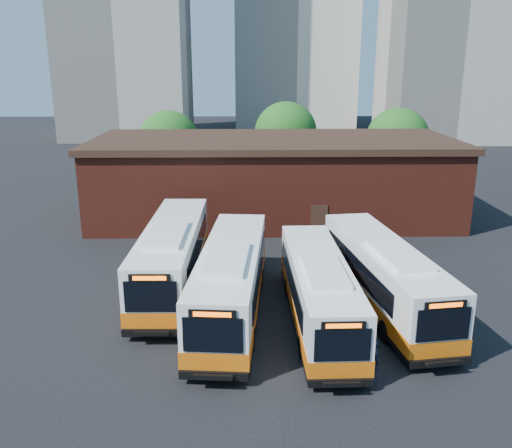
{
  "coord_description": "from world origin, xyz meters",
  "views": [
    {
      "loc": [
        -2.26,
        -23.15,
        12.0
      ],
      "look_at": [
        -1.71,
        4.38,
        3.88
      ],
      "focal_mm": 38.0,
      "sensor_mm": 36.0,
      "label": 1
    }
  ],
  "objects_px": {
    "bus_east": "(384,278)",
    "transit_worker": "(374,360)",
    "bus_mideast": "(318,293)",
    "bus_midwest": "(231,283)",
    "bus_west": "(173,258)"
  },
  "relations": [
    {
      "from": "bus_east",
      "to": "transit_worker",
      "type": "height_order",
      "value": "bus_east"
    },
    {
      "from": "bus_west",
      "to": "bus_midwest",
      "type": "relative_size",
      "value": 1.01
    },
    {
      "from": "bus_midwest",
      "to": "transit_worker",
      "type": "height_order",
      "value": "bus_midwest"
    },
    {
      "from": "bus_midwest",
      "to": "bus_west",
      "type": "bearing_deg",
      "value": 137.36
    },
    {
      "from": "bus_west",
      "to": "bus_east",
      "type": "bearing_deg",
      "value": -14.42
    },
    {
      "from": "bus_west",
      "to": "bus_east",
      "type": "distance_m",
      "value": 11.48
    },
    {
      "from": "transit_worker",
      "to": "bus_west",
      "type": "bearing_deg",
      "value": 30.52
    },
    {
      "from": "bus_mideast",
      "to": "transit_worker",
      "type": "bearing_deg",
      "value": -73.87
    },
    {
      "from": "bus_mideast",
      "to": "transit_worker",
      "type": "xyz_separation_m",
      "value": [
        1.55,
        -5.0,
        -0.65
      ]
    },
    {
      "from": "bus_west",
      "to": "bus_east",
      "type": "relative_size",
      "value": 1.04
    },
    {
      "from": "bus_east",
      "to": "transit_worker",
      "type": "distance_m",
      "value": 6.94
    },
    {
      "from": "bus_midwest",
      "to": "transit_worker",
      "type": "bearing_deg",
      "value": -41.63
    },
    {
      "from": "bus_east",
      "to": "bus_midwest",
      "type": "bearing_deg",
      "value": 176.64
    },
    {
      "from": "transit_worker",
      "to": "bus_mideast",
      "type": "bearing_deg",
      "value": 4.48
    },
    {
      "from": "bus_midwest",
      "to": "bus_east",
      "type": "relative_size",
      "value": 1.03
    }
  ]
}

